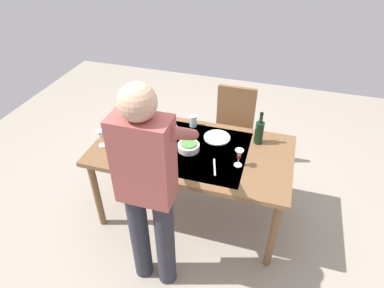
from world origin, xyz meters
The scene contains 14 objects.
ground_plane centered at (0.00, 0.00, 0.00)m, with size 6.00×6.00×0.00m, color #9E9384.
dining_table centered at (0.00, 0.00, 0.69)m, with size 1.65×0.88×0.77m.
chair_near centered at (-0.21, -0.82, 0.53)m, with size 0.40×0.40×0.91m.
person_server centered at (0.09, 0.70, 0.96)m, with size 0.42×0.61×1.69m.
wine_bottle centered at (-0.51, -0.25, 0.88)m, with size 0.07×0.07×0.30m.
wine_glass_left centered at (-0.41, 0.10, 0.87)m, with size 0.07×0.07×0.15m.
wine_glass_right centered at (0.74, 0.17, 0.87)m, with size 0.07×0.07×0.15m.
water_cup_near_left centered at (0.09, -0.34, 0.82)m, with size 0.07×0.07×0.11m, color silver.
water_cup_near_right centered at (0.16, 0.28, 0.82)m, with size 0.07×0.07×0.10m, color silver.
serving_bowl_pasta centered at (0.31, -0.11, 0.80)m, with size 0.30×0.30×0.07m.
side_bowl_salad centered at (0.02, 0.02, 0.80)m, with size 0.18×0.18×0.07m.
dinner_plate_near centered at (-0.16, -0.21, 0.77)m, with size 0.23×0.23×0.01m, color white.
table_knife centered at (-0.24, 0.18, 0.77)m, with size 0.01×0.20×0.01m, color silver.
table_fork centered at (0.51, 0.09, 0.77)m, with size 0.01×0.18×0.01m, color silver.
Camera 1 is at (-0.63, 2.11, 2.44)m, focal length 31.09 mm.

